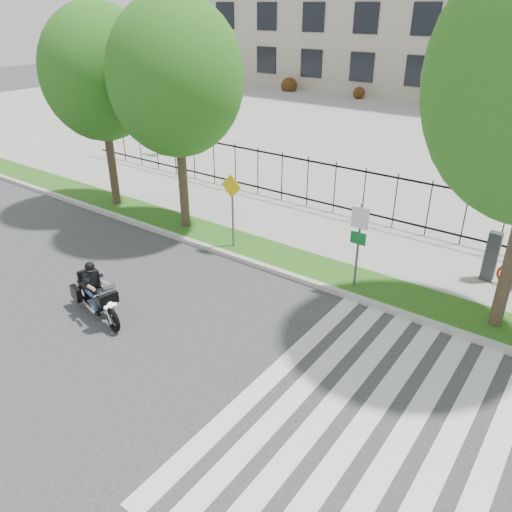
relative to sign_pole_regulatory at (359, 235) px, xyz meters
The scene contains 13 objects.
ground 5.28m from the sign_pole_regulatory, 113.23° to the right, with size 120.00×120.00×0.00m, color #313134.
curb 2.62m from the sign_pole_regulatory, 166.31° to the right, with size 60.00×0.20×0.15m, color #B1AFA7.
grass_verge 2.60m from the sign_pole_regulatory, 169.31° to the left, with size 60.00×1.50×0.15m, color #1C4F13.
sidewalk 3.86m from the sign_pole_regulatory, 124.39° to the left, with size 60.00×3.50×0.15m, color #9C9992.
plaza 20.58m from the sign_pole_regulatory, 95.50° to the left, with size 80.00×34.00×0.10m, color #9C9992.
crosswalk_stripes 5.67m from the sign_pole_regulatory, 58.01° to the right, with size 5.70×8.00×0.01m, color silver, non-canonical shape.
iron_fence 5.06m from the sign_pole_regulatory, 113.04° to the left, with size 30.00×0.06×2.00m, color black, non-canonical shape.
lamp_post_left 15.88m from the sign_pole_regulatory, 152.01° to the left, with size 1.06×0.70×4.25m.
street_tree_0 11.28m from the sign_pole_regulatory, behind, with size 4.21×4.21×7.41m.
street_tree_1 7.79m from the sign_pole_regulatory, behind, with size 4.42×4.42×7.67m.
sign_pole_regulatory is the anchor object (origin of this frame).
sign_pole_warning 4.43m from the sign_pole_regulatory, behind, with size 0.78×0.09×2.49m.
motorcycle_rider 7.18m from the sign_pole_regulatory, 133.06° to the right, with size 2.36×1.01×1.85m.
Camera 1 is at (7.02, -7.09, 7.39)m, focal length 35.00 mm.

